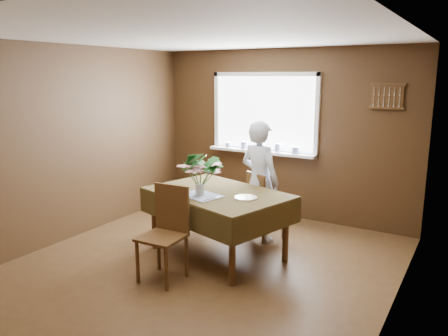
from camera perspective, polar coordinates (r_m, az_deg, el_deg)
The scene contains 14 objects.
floor at distance 5.00m, azimuth -3.32°, elevation -13.00°, with size 4.50×4.50×0.00m, color #442C17.
ceiling at distance 4.55m, azimuth -3.72°, elevation 16.86°, with size 4.50×4.50×0.00m, color white.
wall_back at distance 6.57m, azimuth 7.66°, elevation 4.36°, with size 4.00×4.00×0.00m, color brown.
wall_left at distance 5.96m, azimuth -19.61°, elevation 2.99°, with size 4.50×4.50×0.00m, color brown.
wall_right at distance 3.88m, azimuth 21.71°, elevation -1.73°, with size 4.50×4.50×0.00m, color brown.
window_assembly at distance 6.63m, azimuth 5.16°, elevation 5.39°, with size 1.72×0.20×1.22m.
spoon_rack at distance 6.06m, azimuth 20.52°, elevation 8.78°, with size 0.44×0.05×0.33m.
dining_table at distance 5.13m, azimuth -0.88°, elevation -4.14°, with size 1.84×1.49×0.79m.
chair_far at distance 5.72m, azimuth 4.91°, elevation -4.52°, with size 0.51×0.51×0.89m.
chair_near at distance 4.66m, azimuth -7.54°, elevation -7.87°, with size 0.44×0.44×0.99m.
seated_woman at distance 5.62m, azimuth 4.68°, elevation -1.74°, with size 0.57×0.37×1.56m, color white.
flower_bouquet at distance 4.90m, azimuth -3.21°, elevation -0.21°, with size 0.53×0.53×0.46m.
side_plate at distance 4.85m, azimuth 2.87°, elevation -3.89°, with size 0.25×0.25×0.01m, color white.
table_knife at distance 4.80m, azimuth -1.69°, elevation -4.02°, with size 0.02×0.24×0.00m, color silver.
Camera 1 is at (2.57, -3.74, 2.12)m, focal length 35.00 mm.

